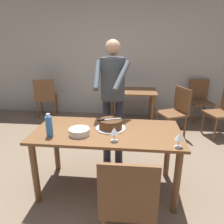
% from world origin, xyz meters
% --- Properties ---
extents(ground_plane, '(14.00, 14.00, 0.00)m').
position_xyz_m(ground_plane, '(0.00, 0.00, 0.00)').
color(ground_plane, '#7A6651').
extents(back_wall, '(10.00, 0.12, 2.70)m').
position_xyz_m(back_wall, '(0.00, 2.79, 1.35)').
color(back_wall, '#BCB7AD').
rests_on(back_wall, ground_plane).
extents(main_dining_table, '(1.63, 0.78, 0.75)m').
position_xyz_m(main_dining_table, '(0.00, 0.00, 0.63)').
color(main_dining_table, brown).
rests_on(main_dining_table, ground_plane).
extents(cake_on_platter, '(0.34, 0.34, 0.11)m').
position_xyz_m(cake_on_platter, '(0.03, 0.06, 0.80)').
color(cake_on_platter, silver).
rests_on(cake_on_platter, main_dining_table).
extents(cake_knife, '(0.26, 0.12, 0.02)m').
position_xyz_m(cake_knife, '(-0.03, 0.03, 0.87)').
color(cake_knife, silver).
rests_on(cake_knife, cake_on_platter).
extents(plate_stack, '(0.22, 0.22, 0.07)m').
position_xyz_m(plate_stack, '(-0.28, -0.14, 0.79)').
color(plate_stack, white).
rests_on(plate_stack, main_dining_table).
extents(wine_glass_near, '(0.08, 0.08, 0.14)m').
position_xyz_m(wine_glass_near, '(0.71, -0.31, 0.85)').
color(wine_glass_near, silver).
rests_on(wine_glass_near, main_dining_table).
extents(wine_glass_far, '(0.08, 0.08, 0.14)m').
position_xyz_m(wine_glass_far, '(0.10, -0.25, 0.85)').
color(wine_glass_far, silver).
rests_on(wine_glass_far, main_dining_table).
extents(water_bottle, '(0.07, 0.07, 0.25)m').
position_xyz_m(water_bottle, '(-0.58, -0.21, 0.86)').
color(water_bottle, '#387AC6').
rests_on(water_bottle, main_dining_table).
extents(person_cutting_cake, '(0.46, 0.57, 1.72)m').
position_xyz_m(person_cutting_cake, '(0.00, 0.60, 1.08)').
color(person_cutting_cake, '#2D2D38').
rests_on(person_cutting_cake, ground_plane).
extents(chair_near_side, '(0.44, 0.44, 0.90)m').
position_xyz_m(chair_near_side, '(0.26, -0.77, 0.49)').
color(chair_near_side, brown).
rests_on(chair_near_side, ground_plane).
extents(background_table, '(1.00, 0.70, 0.74)m').
position_xyz_m(background_table, '(0.24, 2.09, 0.58)').
color(background_table, brown).
rests_on(background_table, ground_plane).
extents(background_chair_0, '(0.56, 0.56, 0.90)m').
position_xyz_m(background_chair_0, '(1.93, 1.72, 0.49)').
color(background_chair_0, brown).
rests_on(background_chair_0, ground_plane).
extents(background_chair_1, '(0.52, 0.52, 0.90)m').
position_xyz_m(background_chair_1, '(-1.72, 2.35, 0.49)').
color(background_chair_1, brown).
rests_on(background_chair_1, ground_plane).
extents(background_chair_2, '(0.59, 0.59, 0.90)m').
position_xyz_m(background_chair_2, '(1.06, 1.64, 0.49)').
color(background_chair_2, brown).
rests_on(background_chair_2, ground_plane).
extents(background_chair_3, '(0.50, 0.50, 0.90)m').
position_xyz_m(background_chair_3, '(1.72, 2.51, 0.49)').
color(background_chair_3, brown).
rests_on(background_chair_3, ground_plane).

